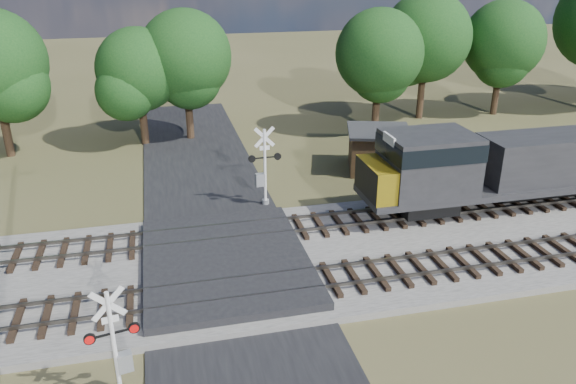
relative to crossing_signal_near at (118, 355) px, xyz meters
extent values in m
plane|color=#444525|center=(4.12, 6.56, -1.67)|extent=(160.00, 160.00, 0.00)
cube|color=gray|center=(14.12, 7.06, -1.52)|extent=(140.00, 10.00, 0.30)
cube|color=black|center=(4.12, 6.56, -1.63)|extent=(7.00, 60.00, 0.08)
cube|color=#262628|center=(4.12, 7.06, -1.36)|extent=(7.00, 9.00, 0.62)
cube|color=black|center=(6.12, 4.56, -1.28)|extent=(44.00, 2.60, 0.18)
cube|color=#524E47|center=(14.12, 3.84, -1.12)|extent=(140.00, 0.08, 0.15)
cube|color=#524E47|center=(14.12, 5.28, -1.12)|extent=(140.00, 0.08, 0.15)
cube|color=black|center=(6.12, 9.56, -1.28)|extent=(44.00, 2.60, 0.18)
cube|color=#524E47|center=(14.12, 8.84, -1.12)|extent=(140.00, 0.08, 0.15)
cube|color=#524E47|center=(14.12, 10.28, -1.12)|extent=(140.00, 0.08, 0.15)
cylinder|color=silver|center=(-0.08, -0.02, 0.28)|extent=(0.14, 0.14, 3.90)
cube|color=silver|center=(-0.08, -0.02, 1.84)|extent=(1.01, 0.24, 1.02)
cube|color=silver|center=(-0.08, -0.02, 1.84)|extent=(1.01, 0.24, 1.02)
cube|color=silver|center=(-0.08, -0.02, 1.30)|extent=(0.48, 0.12, 0.21)
cube|color=black|center=(-0.08, -0.02, 0.81)|extent=(1.54, 0.36, 0.06)
cylinder|color=red|center=(-0.70, -0.14, 0.81)|extent=(0.36, 0.16, 0.35)
cylinder|color=red|center=(0.54, 0.11, 0.81)|extent=(0.36, 0.16, 0.35)
cube|color=#96999B|center=(0.16, 0.03, -0.31)|extent=(0.49, 0.37, 0.63)
cylinder|color=silver|center=(7.14, 13.36, 0.49)|extent=(0.15, 0.15, 4.33)
cylinder|color=#96999B|center=(7.14, 13.36, -1.51)|extent=(0.39, 0.39, 0.32)
cube|color=silver|center=(7.14, 13.36, 2.22)|extent=(1.13, 0.09, 1.13)
cube|color=silver|center=(7.14, 13.36, 2.22)|extent=(1.13, 0.09, 1.13)
cube|color=silver|center=(7.14, 13.36, 1.63)|extent=(0.54, 0.06, 0.24)
cube|color=black|center=(7.14, 13.36, 1.08)|extent=(1.73, 0.14, 0.06)
cylinder|color=red|center=(7.84, 13.39, 1.08)|extent=(0.39, 0.12, 0.39)
cylinder|color=red|center=(6.44, 13.33, 1.08)|extent=(0.39, 0.12, 0.39)
cube|color=#96999B|center=(6.87, 13.34, -0.16)|extent=(0.50, 0.34, 0.70)
cube|color=#462D1E|center=(15.19, 17.15, -0.44)|extent=(4.39, 4.39, 2.47)
cube|color=#2E2E31|center=(15.19, 17.15, 0.88)|extent=(4.83, 4.83, 0.18)
cylinder|color=black|center=(-8.21, 25.47, 0.77)|extent=(0.56, 0.56, 4.89)
cylinder|color=black|center=(0.78, 26.02, 0.40)|extent=(0.56, 0.56, 4.14)
sphere|color=#123914|center=(0.78, 26.02, 3.71)|extent=(5.80, 5.80, 5.80)
cylinder|color=black|center=(4.07, 26.52, 0.67)|extent=(0.56, 0.56, 4.70)
sphere|color=#123914|center=(4.07, 26.52, 4.43)|extent=(6.57, 6.57, 6.57)
cylinder|color=black|center=(18.11, 24.96, 0.65)|extent=(0.56, 0.56, 4.65)
sphere|color=#123914|center=(18.11, 24.96, 4.37)|extent=(6.51, 6.51, 6.51)
cylinder|color=black|center=(23.27, 27.91, 0.87)|extent=(0.56, 0.56, 5.10)
sphere|color=#123914|center=(23.27, 27.91, 4.95)|extent=(7.13, 7.13, 7.13)
cylinder|color=black|center=(30.09, 27.61, 0.70)|extent=(0.56, 0.56, 4.75)
sphere|color=#123914|center=(30.09, 27.61, 4.50)|extent=(6.65, 6.65, 6.65)
camera|label=1|loc=(1.78, -14.32, 11.00)|focal=35.00mm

